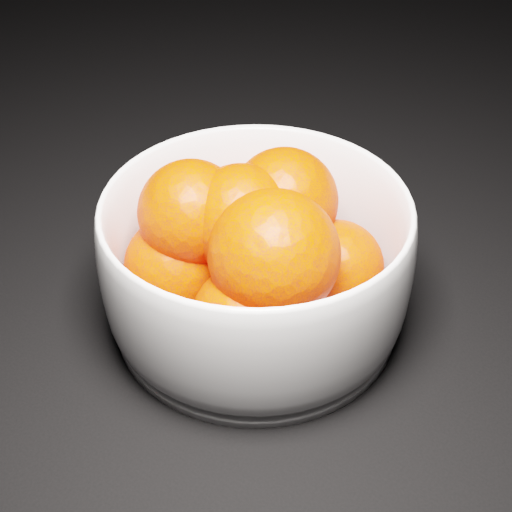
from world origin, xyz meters
The scene contains 3 objects.
ground centered at (0.00, 0.00, 0.00)m, with size 3.00×3.00×0.00m, color black.
bowl centered at (-0.07, -0.25, 0.06)m, with size 0.25×0.25×0.12m.
orange_pile centered at (-0.07, -0.25, 0.08)m, with size 0.19×0.19×0.14m.
Camera 1 is at (0.19, -0.61, 0.43)m, focal length 50.00 mm.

